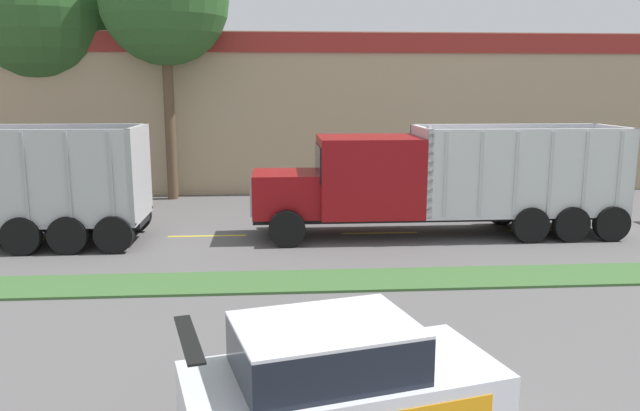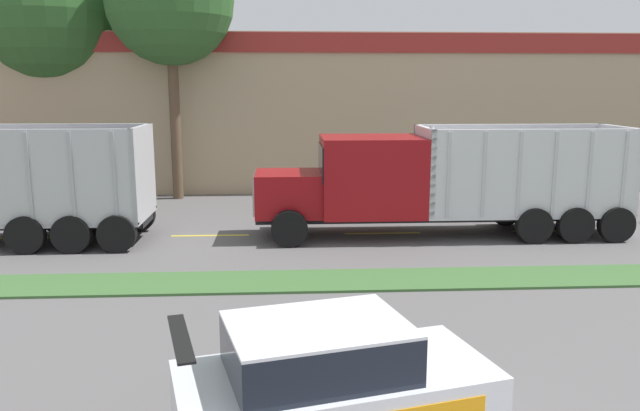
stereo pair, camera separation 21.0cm
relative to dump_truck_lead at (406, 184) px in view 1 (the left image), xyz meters
The scene contains 8 objects.
grass_verge 4.97m from the dump_truck_lead, 104.63° to the right, with size 120.00×1.66×0.06m, color #3D6633.
centre_line_2 11.67m from the dump_truck_lead, behind, with size 2.40×0.14×0.01m, color yellow.
centre_line_3 6.37m from the dump_truck_lead, behind, with size 2.40×0.14×0.01m, color yellow.
centre_line_4 1.79m from the dump_truck_lead, 160.41° to the left, with size 2.40×0.14×0.01m, color yellow.
centre_line_5 4.92m from the dump_truck_lead, ahead, with size 2.40×0.14×0.01m, color yellow.
dump_truck_lead is the anchor object (origin of this frame).
rally_car 11.79m from the dump_truck_lead, 106.08° to the right, with size 4.39×2.79×1.71m.
store_building_backdrop 14.17m from the dump_truck_lead, 103.04° to the left, with size 33.26×12.10×6.76m.
Camera 1 is at (-2.83, -3.74, 4.60)m, focal length 35.00 mm.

